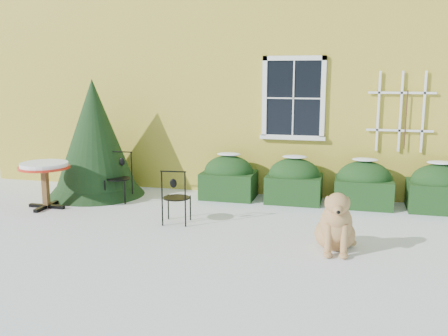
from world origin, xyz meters
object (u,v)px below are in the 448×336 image
(bistro_table, at_px, (44,170))
(evergreen_shrub, at_px, (95,149))
(patio_chair_far, at_px, (119,177))
(patio_chair_near, at_px, (176,197))
(dog, at_px, (336,226))

(bistro_table, bearing_deg, evergreen_shrub, 71.35)
(bistro_table, xyz_separation_m, patio_chair_far, (1.07, 0.84, -0.23))
(evergreen_shrub, xyz_separation_m, patio_chair_near, (2.27, -1.51, -0.48))
(patio_chair_near, relative_size, dog, 0.90)
(patio_chair_near, xyz_separation_m, dog, (2.60, -0.69, -0.10))
(bistro_table, relative_size, dog, 0.90)
(evergreen_shrub, xyz_separation_m, bistro_table, (-0.40, -1.17, -0.24))
(evergreen_shrub, relative_size, patio_chair_far, 2.46)
(patio_chair_near, bearing_deg, dog, 158.81)
(dog, bearing_deg, patio_chair_near, 160.38)
(evergreen_shrub, bearing_deg, dog, -24.35)
(patio_chair_near, height_order, patio_chair_far, patio_chair_far)
(evergreen_shrub, xyz_separation_m, dog, (4.86, -2.20, -0.58))
(patio_chair_far, relative_size, dog, 0.93)
(evergreen_shrub, relative_size, patio_chair_near, 2.55)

